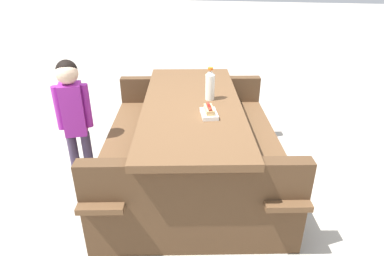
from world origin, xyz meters
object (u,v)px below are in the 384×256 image
(soda_bottle, at_px, (210,85))
(hotdog_tray, at_px, (209,112))
(picnic_table, at_px, (192,137))
(child_in_coat, at_px, (73,110))

(soda_bottle, xyz_separation_m, hotdog_tray, (0.32, 0.04, -0.09))
(picnic_table, relative_size, hotdog_tray, 9.99)
(hotdog_tray, xyz_separation_m, child_in_coat, (-0.04, -1.07, -0.08))
(picnic_table, xyz_separation_m, hotdog_tray, (0.23, 0.16, 0.34))
(picnic_table, xyz_separation_m, child_in_coat, (0.19, -0.91, 0.25))
(picnic_table, relative_size, child_in_coat, 1.86)
(child_in_coat, bearing_deg, soda_bottle, 105.08)
(soda_bottle, bearing_deg, hotdog_tray, 6.32)
(hotdog_tray, bearing_deg, picnic_table, -144.41)
(hotdog_tray, relative_size, child_in_coat, 0.19)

